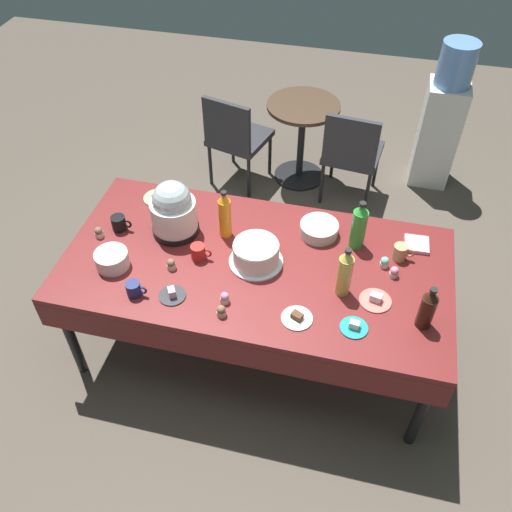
# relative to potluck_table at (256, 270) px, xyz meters

# --- Properties ---
(ground) EXTENTS (9.00, 9.00, 0.00)m
(ground) POSITION_rel_potluck_table_xyz_m (0.00, 0.00, -0.69)
(ground) COLOR brown
(potluck_table) EXTENTS (2.20, 1.10, 0.75)m
(potluck_table) POSITION_rel_potluck_table_xyz_m (0.00, 0.00, 0.00)
(potluck_table) COLOR maroon
(potluck_table) RESTS_ON ground
(frosted_layer_cake) EXTENTS (0.31, 0.31, 0.14)m
(frosted_layer_cake) POSITION_rel_potluck_table_xyz_m (-0.00, -0.00, 0.13)
(frosted_layer_cake) COLOR silver
(frosted_layer_cake) RESTS_ON potluck_table
(slow_cooker) EXTENTS (0.28, 0.28, 0.35)m
(slow_cooker) POSITION_rel_potluck_table_xyz_m (-0.53, 0.14, 0.23)
(slow_cooker) COLOR black
(slow_cooker) RESTS_ON potluck_table
(glass_salad_bowl) EXTENTS (0.23, 0.23, 0.08)m
(glass_salad_bowl) POSITION_rel_potluck_table_xyz_m (0.31, 0.32, 0.10)
(glass_salad_bowl) COLOR #B2C6BC
(glass_salad_bowl) RESTS_ON potluck_table
(ceramic_snack_bowl) EXTENTS (0.19, 0.19, 0.10)m
(ceramic_snack_bowl) POSITION_rel_potluck_table_xyz_m (-0.78, -0.21, 0.11)
(ceramic_snack_bowl) COLOR silver
(ceramic_snack_bowl) RESTS_ON potluck_table
(dessert_plate_coral) EXTENTS (0.17, 0.17, 0.05)m
(dessert_plate_coral) POSITION_rel_potluck_table_xyz_m (0.68, -0.13, 0.07)
(dessert_plate_coral) COLOR #E07266
(dessert_plate_coral) RESTS_ON potluck_table
(dessert_plate_charcoal) EXTENTS (0.15, 0.15, 0.06)m
(dessert_plate_charcoal) POSITION_rel_potluck_table_xyz_m (-0.38, -0.35, 0.08)
(dessert_plate_charcoal) COLOR #2D2D33
(dessert_plate_charcoal) RESTS_ON potluck_table
(dessert_plate_sage) EXTENTS (0.18, 0.18, 0.04)m
(dessert_plate_sage) POSITION_rel_potluck_table_xyz_m (-0.75, 0.41, 0.07)
(dessert_plate_sage) COLOR #8CA87F
(dessert_plate_sage) RESTS_ON potluck_table
(dessert_plate_white) EXTENTS (0.16, 0.16, 0.04)m
(dessert_plate_white) POSITION_rel_potluck_table_xyz_m (0.30, -0.35, 0.07)
(dessert_plate_white) COLOR white
(dessert_plate_white) RESTS_ON potluck_table
(dessert_plate_teal) EXTENTS (0.15, 0.15, 0.05)m
(dessert_plate_teal) POSITION_rel_potluck_table_xyz_m (0.59, -0.34, 0.07)
(dessert_plate_teal) COLOR teal
(dessert_plate_teal) RESTS_ON potluck_table
(cupcake_berry) EXTENTS (0.05, 0.05, 0.07)m
(cupcake_berry) POSITION_rel_potluck_table_xyz_m (-0.96, -0.01, 0.09)
(cupcake_berry) COLOR beige
(cupcake_berry) RESTS_ON potluck_table
(cupcake_vanilla) EXTENTS (0.05, 0.05, 0.07)m
(cupcake_vanilla) POSITION_rel_potluck_table_xyz_m (0.71, 0.14, 0.09)
(cupcake_vanilla) COLOR beige
(cupcake_vanilla) RESTS_ON potluck_table
(cupcake_cocoa) EXTENTS (0.05, 0.05, 0.07)m
(cupcake_cocoa) POSITION_rel_potluck_table_xyz_m (-0.09, -0.32, 0.09)
(cupcake_cocoa) COLOR beige
(cupcake_cocoa) RESTS_ON potluck_table
(cupcake_rose) EXTENTS (0.05, 0.05, 0.07)m
(cupcake_rose) POSITION_rel_potluck_table_xyz_m (-0.45, -0.16, 0.09)
(cupcake_rose) COLOR beige
(cupcake_rose) RESTS_ON potluck_table
(cupcake_mint) EXTENTS (0.05, 0.05, 0.07)m
(cupcake_mint) POSITION_rel_potluck_table_xyz_m (0.77, 0.07, 0.09)
(cupcake_mint) COLOR beige
(cupcake_mint) RESTS_ON potluck_table
(cupcake_lemon) EXTENTS (0.05, 0.05, 0.07)m
(cupcake_lemon) POSITION_rel_potluck_table_xyz_m (-0.08, -0.41, 0.09)
(cupcake_lemon) COLOR beige
(cupcake_lemon) RESTS_ON potluck_table
(soda_bottle_orange_juice) EXTENTS (0.07, 0.07, 0.32)m
(soda_bottle_orange_juice) POSITION_rel_potluck_table_xyz_m (-0.23, 0.19, 0.21)
(soda_bottle_orange_juice) COLOR orange
(soda_bottle_orange_juice) RESTS_ON potluck_table
(soda_bottle_ginger_ale) EXTENTS (0.08, 0.08, 0.32)m
(soda_bottle_ginger_ale) POSITION_rel_potluck_table_xyz_m (0.50, -0.10, 0.21)
(soda_bottle_ginger_ale) COLOR gold
(soda_bottle_ginger_ale) RESTS_ON potluck_table
(soda_bottle_cola) EXTENTS (0.08, 0.08, 0.27)m
(soda_bottle_cola) POSITION_rel_potluck_table_xyz_m (0.93, -0.23, 0.19)
(soda_bottle_cola) COLOR #33190F
(soda_bottle_cola) RESTS_ON potluck_table
(soda_bottle_lime_soda) EXTENTS (0.09, 0.09, 0.32)m
(soda_bottle_lime_soda) POSITION_rel_potluck_table_xyz_m (0.53, 0.28, 0.21)
(soda_bottle_lime_soda) COLOR green
(soda_bottle_lime_soda) RESTS_ON potluck_table
(coffee_mug_navy) EXTENTS (0.12, 0.08, 0.08)m
(coffee_mug_navy) POSITION_rel_potluck_table_xyz_m (-0.58, -0.38, 0.10)
(coffee_mug_navy) COLOR navy
(coffee_mug_navy) RESTS_ON potluck_table
(coffee_mug_tan) EXTENTS (0.12, 0.08, 0.10)m
(coffee_mug_tan) POSITION_rel_potluck_table_xyz_m (0.79, 0.22, 0.11)
(coffee_mug_tan) COLOR tan
(coffee_mug_tan) RESTS_ON potluck_table
(coffee_mug_black) EXTENTS (0.13, 0.09, 0.09)m
(coffee_mug_black) POSITION_rel_potluck_table_xyz_m (-0.86, 0.08, 0.11)
(coffee_mug_black) COLOR black
(coffee_mug_black) RESTS_ON potluck_table
(coffee_mug_red) EXTENTS (0.12, 0.08, 0.09)m
(coffee_mug_red) POSITION_rel_potluck_table_xyz_m (-0.33, -0.04, 0.11)
(coffee_mug_red) COLOR #B2231E
(coffee_mug_red) RESTS_ON potluck_table
(paper_napkin_stack) EXTENTS (0.15, 0.15, 0.02)m
(paper_napkin_stack) POSITION_rel_potluck_table_xyz_m (0.88, 0.35, 0.07)
(paper_napkin_stack) COLOR pink
(paper_napkin_stack) RESTS_ON potluck_table
(maroon_chair_left) EXTENTS (0.54, 0.54, 0.85)m
(maroon_chair_left) POSITION_rel_potluck_table_xyz_m (-0.57, 1.63, -0.20)
(maroon_chair_left) COLOR #333338
(maroon_chair_left) RESTS_ON ground
(maroon_chair_right) EXTENTS (0.49, 0.49, 0.85)m
(maroon_chair_right) POSITION_rel_potluck_table_xyz_m (0.39, 1.62, -0.20)
(maroon_chair_right) COLOR #333338
(maroon_chair_right) RESTS_ON ground
(round_cafe_table) EXTENTS (0.60, 0.60, 0.72)m
(round_cafe_table) POSITION_rel_potluck_table_xyz_m (-0.05, 1.85, -0.19)
(round_cafe_table) COLOR #473323
(round_cafe_table) RESTS_ON ground
(water_cooler) EXTENTS (0.32, 0.32, 1.24)m
(water_cooler) POSITION_rel_potluck_table_xyz_m (1.06, 2.10, -0.10)
(water_cooler) COLOR silver
(water_cooler) RESTS_ON ground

